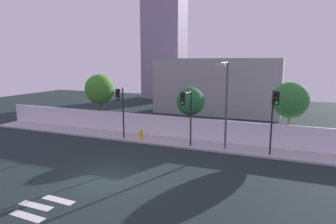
{
  "coord_description": "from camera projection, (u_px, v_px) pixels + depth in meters",
  "views": [
    {
      "loc": [
        9.33,
        -13.51,
        6.64
      ],
      "look_at": [
        1.07,
        6.5,
        2.86
      ],
      "focal_mm": 31.53,
      "sensor_mm": 36.0,
      "label": 1
    }
  ],
  "objects": [
    {
      "name": "ground_plane",
      "position": [
        108.0,
        178.0,
        16.95
      ],
      "size": [
        80.0,
        80.0,
        0.0
      ],
      "primitive_type": "plane",
      "color": "#1B2827"
    },
    {
      "name": "sidewalk",
      "position": [
        164.0,
        141.0,
        24.4
      ],
      "size": [
        36.0,
        2.4,
        0.15
      ],
      "primitive_type": "cube",
      "color": "#A6A6A6",
      "rests_on": "ground"
    },
    {
      "name": "perimeter_wall",
      "position": [
        170.0,
        126.0,
        25.41
      ],
      "size": [
        36.0,
        0.18,
        1.8
      ],
      "primitive_type": "cube",
      "color": "white",
      "rests_on": "sidewalk"
    },
    {
      "name": "crosswalk_marking",
      "position": [
        38.0,
        212.0,
        13.07
      ],
      "size": [
        3.13,
        3.05,
        0.01
      ],
      "color": "silver",
      "rests_on": "ground"
    },
    {
      "name": "traffic_light_left",
      "position": [
        274.0,
        109.0,
        19.56
      ],
      "size": [
        0.49,
        1.21,
        4.56
      ],
      "color": "black",
      "rests_on": "sidewalk"
    },
    {
      "name": "traffic_light_center",
      "position": [
        187.0,
        107.0,
        21.58
      ],
      "size": [
        0.36,
        1.74,
        4.28
      ],
      "color": "black",
      "rests_on": "sidewalk"
    },
    {
      "name": "traffic_light_right",
      "position": [
        120.0,
        102.0,
        23.95
      ],
      "size": [
        0.44,
        1.33,
        4.28
      ],
      "color": "black",
      "rests_on": "sidewalk"
    },
    {
      "name": "street_lamp_curbside",
      "position": [
        226.0,
        99.0,
        21.15
      ],
      "size": [
        0.62,
        1.94,
        6.4
      ],
      "color": "#4C4C51",
      "rests_on": "sidewalk"
    },
    {
      "name": "fire_hydrant",
      "position": [
        141.0,
        135.0,
        24.39
      ],
      "size": [
        0.44,
        0.26,
        0.86
      ],
      "color": "gold",
      "rests_on": "sidewalk"
    },
    {
      "name": "roadside_tree_leftmost",
      "position": [
        100.0,
        89.0,
        29.04
      ],
      "size": [
        2.89,
        2.89,
        5.33
      ],
      "color": "brown",
      "rests_on": "ground"
    },
    {
      "name": "roadside_tree_midleft",
      "position": [
        190.0,
        101.0,
        25.62
      ],
      "size": [
        2.47,
        2.47,
        4.4
      ],
      "color": "brown",
      "rests_on": "ground"
    },
    {
      "name": "roadside_tree_midright",
      "position": [
        290.0,
        100.0,
        22.52
      ],
      "size": [
        2.76,
        2.76,
        5.06
      ],
      "color": "brown",
      "rests_on": "ground"
    },
    {
      "name": "low_building_distant",
      "position": [
        218.0,
        86.0,
        37.41
      ],
      "size": [
        15.39,
        6.0,
        6.93
      ],
      "primitive_type": "cube",
      "color": "#949494",
      "rests_on": "ground"
    },
    {
      "name": "tower_on_skyline",
      "position": [
        164.0,
        19.0,
        51.24
      ],
      "size": [
        6.92,
        5.0,
        27.69
      ],
      "primitive_type": "cube",
      "color": "gray",
      "rests_on": "ground"
    }
  ]
}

